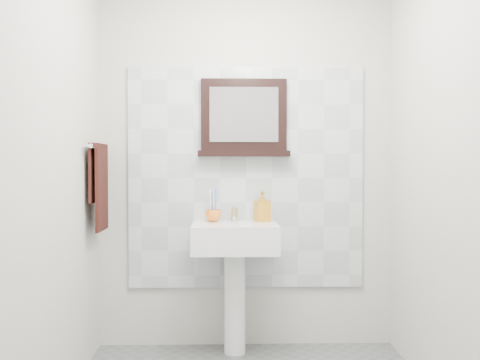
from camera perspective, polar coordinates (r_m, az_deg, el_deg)
name	(u,v)px	position (r m, az deg, el deg)	size (l,w,h in m)	color
back_wall	(246,163)	(3.84, 0.61, 1.71)	(2.00, 0.01, 2.50)	beige
front_wall	(275,161)	(1.65, 3.53, 1.94)	(2.00, 0.01, 2.50)	beige
left_wall	(48,163)	(2.87, -18.89, 1.69)	(0.01, 2.20, 2.50)	beige
right_wall	(456,163)	(2.97, 21.13, 1.66)	(0.01, 2.20, 2.50)	beige
splashback	(246,178)	(3.83, 0.61, 0.22)	(1.60, 0.02, 1.50)	silver
pedestal_sink	(235,252)	(3.66, -0.53, -7.30)	(0.55, 0.44, 0.96)	white
toothbrush_cup	(213,216)	(3.75, -2.73, -3.64)	(0.10, 0.10, 0.08)	orange
toothbrushes	(213,203)	(3.75, -2.77, -2.37)	(0.05, 0.04, 0.21)	white
soap_dispenser	(262,206)	(3.77, 2.26, -2.68)	(0.09, 0.09, 0.20)	#BA5B15
framed_mirror	(244,120)	(3.81, 0.39, 6.13)	(0.62, 0.11, 0.52)	black
towel_bar	(98,147)	(3.66, -14.26, 3.29)	(0.07, 0.40, 0.03)	silver
hand_towel	(99,180)	(3.66, -14.13, 0.00)	(0.06, 0.30, 0.55)	black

